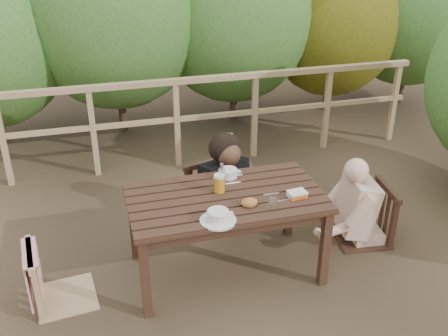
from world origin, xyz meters
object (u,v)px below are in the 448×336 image
object	(u,v)px
soup_far	(228,174)
chair_far	(215,172)
soup_near	(218,216)
butter_tub	(297,195)
beer_glass	(220,184)
woman	(214,149)
tumbler	(272,204)
chair_right	(366,192)
bread_roll	(249,203)
chair_left	(58,249)
diner_right	(372,173)
table	(226,235)
bottle	(222,178)

from	to	relation	value
soup_far	chair_far	bearing A→B (deg)	86.40
soup_near	butter_tub	xyz separation A→B (m)	(0.65, 0.15, -0.01)
beer_glass	soup_near	bearing A→B (deg)	-106.51
woman	tumbler	distance (m)	1.16
woman	soup_near	size ratio (longest dim) A/B	5.21
chair_right	bread_roll	size ratio (longest dim) A/B	7.51
chair_left	diner_right	distance (m)	2.56
chair_right	diner_right	bearing A→B (deg)	96.68
chair_right	beer_glass	world-z (taller)	chair_right
woman	soup_far	bearing A→B (deg)	67.08
table	tumbler	xyz separation A→B (m)	(0.28, -0.26, 0.38)
chair_right	soup_far	distance (m)	1.21
soup_near	soup_far	xyz separation A→B (m)	(0.24, 0.60, -0.00)
woman	soup_far	distance (m)	0.61
woman	butter_tub	size ratio (longest dim) A/B	9.68
table	chair_left	xyz separation A→B (m)	(-1.25, -0.01, 0.11)
chair_right	soup_near	world-z (taller)	chair_right
diner_right	chair_far	bearing A→B (deg)	64.27
bottle	tumbler	xyz separation A→B (m)	(0.28, -0.35, -0.08)
bottle	tumbler	bearing A→B (deg)	-51.24
beer_glass	diner_right	bearing A→B (deg)	2.55
table	woman	bearing A→B (deg)	81.24
chair_left	beer_glass	world-z (taller)	chair_left
table	soup_far	xyz separation A→B (m)	(0.10, 0.28, 0.38)
diner_right	butter_tub	size ratio (longest dim) A/B	9.24
chair_far	woman	world-z (taller)	woman
chair_left	soup_near	bearing A→B (deg)	-111.43
soup_near	bread_roll	distance (m)	0.30
diner_right	bottle	xyz separation A→B (m)	(-1.31, -0.04, 0.16)
chair_left	diner_right	world-z (taller)	diner_right
tumbler	table	bearing A→B (deg)	136.54
soup_far	bottle	world-z (taller)	bottle
chair_far	tumbler	distance (m)	1.17
chair_left	beer_glass	size ratio (longest dim) A/B	5.67
chair_far	diner_right	distance (m)	1.40
chair_right	tumbler	bearing A→B (deg)	-61.99
chair_right	tumbler	xyz separation A→B (m)	(-1.00, -0.39, 0.26)
chair_left	butter_tub	bearing A→B (deg)	-100.96
chair_left	soup_far	size ratio (longest dim) A/B	3.65
bread_roll	tumbler	bearing A→B (deg)	-27.17
tumbler	butter_tub	bearing A→B (deg)	23.37
chair_left	table	bearing A→B (deg)	-95.61
soup_far	beer_glass	xyz separation A→B (m)	(-0.13, -0.21, 0.04)
soup_far	table	bearing A→B (deg)	-109.46
chair_right	bottle	xyz separation A→B (m)	(-1.28, -0.04, 0.33)
soup_far	bread_roll	size ratio (longest dim) A/B	1.99
chair_right	beer_glass	size ratio (longest dim) A/B	5.88
chair_right	bottle	distance (m)	1.33
chair_far	woman	bearing A→B (deg)	70.57
chair_left	woman	size ratio (longest dim) A/B	0.67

